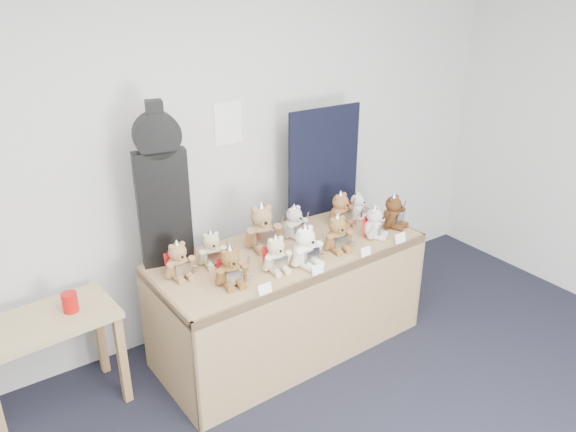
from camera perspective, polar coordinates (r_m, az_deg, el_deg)
room_shell at (r=3.93m, az=-6.10°, el=9.32°), size 6.00×6.00×6.00m
display_table at (r=3.79m, az=0.78°, el=-6.07°), size 1.88×0.83×0.77m
side_table at (r=3.62m, az=-23.29°, el=-11.21°), size 0.82×0.50×0.66m
guitar_case at (r=3.49m, az=-12.68°, el=2.82°), size 0.33×0.16×1.04m
navy_board at (r=4.19m, az=3.67°, el=5.50°), size 0.62×0.04×0.82m
red_cup at (r=3.54m, az=-21.27°, el=-8.16°), size 0.09×0.09×0.12m
teddy_front_far_left at (r=3.34m, az=-5.83°, el=-5.26°), size 0.22×0.20×0.27m
teddy_front_left at (r=3.48m, az=-1.22°, el=-4.00°), size 0.21×0.18×0.26m
teddy_front_centre at (r=3.54m, az=1.81°, el=-3.22°), size 0.25×0.21×0.30m
teddy_front_right at (r=3.74m, az=5.04°, el=-1.87°), size 0.22×0.19×0.27m
teddy_front_far_right at (r=3.95m, az=8.78°, el=-0.76°), size 0.21×0.21×0.25m
teddy_front_end at (r=4.13m, az=10.68°, el=0.33°), size 0.23×0.21×0.27m
teddy_back_left at (r=3.58m, az=-7.76°, el=-3.43°), size 0.21×0.18×0.25m
teddy_back_centre_left at (r=3.75m, az=-2.63°, el=-1.27°), size 0.28×0.25×0.35m
teddy_back_centre_right at (r=3.90m, az=0.70°, el=-0.73°), size 0.22×0.19×0.26m
teddy_back_right at (r=4.11m, az=5.39°, el=0.58°), size 0.23×0.20×0.28m
teddy_back_end at (r=4.22m, az=7.05°, el=0.87°), size 0.19×0.19×0.23m
teddy_back_far_left at (r=3.47m, az=-11.06°, el=-4.55°), size 0.21×0.18×0.26m
entry_card_a at (r=3.27m, az=-2.36°, el=-7.41°), size 0.09×0.02×0.06m
entry_card_b at (r=3.47m, az=3.02°, el=-5.44°), size 0.09×0.02×0.06m
entry_card_c at (r=3.71m, az=7.91°, el=-3.60°), size 0.08×0.02×0.06m
entry_card_d at (r=3.92m, az=11.35°, el=-2.21°), size 0.10×0.02×0.07m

